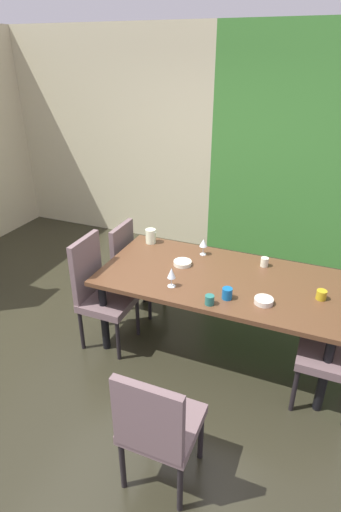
% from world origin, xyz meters
% --- Properties ---
extents(ground_plane, '(6.01, 5.23, 0.02)m').
position_xyz_m(ground_plane, '(0.00, 0.00, -0.01)').
color(ground_plane, '#29271B').
extents(back_panel_interior, '(3.04, 0.10, 2.79)m').
position_xyz_m(back_panel_interior, '(-1.48, 2.56, 1.40)').
color(back_panel_interior, beige).
rests_on(back_panel_interior, ground_plane).
extents(garden_window_panel, '(2.96, 0.10, 2.79)m').
position_xyz_m(garden_window_panel, '(1.52, 2.56, 1.40)').
color(garden_window_panel, '#3E8233').
rests_on(garden_window_panel, ground_plane).
extents(dining_table, '(2.08, 1.05, 0.74)m').
position_xyz_m(dining_table, '(0.78, 0.49, 0.67)').
color(dining_table, brown).
rests_on(dining_table, ground_plane).
extents(chair_head_near, '(0.44, 0.44, 0.94)m').
position_xyz_m(chair_head_near, '(0.83, -0.94, 0.52)').
color(chair_head_near, '#695354').
rests_on(chair_head_near, ground_plane).
extents(chair_left_near, '(0.45, 0.44, 1.04)m').
position_xyz_m(chair_left_near, '(-0.25, 0.17, 0.56)').
color(chair_left_near, '#695354').
rests_on(chair_left_near, ground_plane).
extents(chair_left_far, '(0.45, 0.44, 0.91)m').
position_xyz_m(chair_left_far, '(-0.24, 0.82, 0.51)').
color(chair_left_far, '#695354').
rests_on(chair_left_far, ground_plane).
extents(wine_glass_right, '(0.07, 0.07, 0.17)m').
position_xyz_m(wine_glass_right, '(0.45, 0.19, 0.86)').
color(wine_glass_right, silver).
rests_on(wine_glass_right, dining_table).
extents(wine_glass_near_window, '(0.07, 0.07, 0.16)m').
position_xyz_m(wine_glass_near_window, '(0.51, 0.84, 0.86)').
color(wine_glass_near_window, silver).
rests_on(wine_glass_near_window, dining_table).
extents(serving_bowl_corner, '(0.16, 0.16, 0.04)m').
position_xyz_m(serving_bowl_corner, '(0.40, 0.57, 0.76)').
color(serving_bowl_corner, silver).
rests_on(serving_bowl_corner, dining_table).
extents(serving_bowl_center, '(0.15, 0.15, 0.04)m').
position_xyz_m(serving_bowl_center, '(1.20, 0.23, 0.76)').
color(serving_bowl_center, beige).
rests_on(serving_bowl_center, dining_table).
extents(cup_east, '(0.08, 0.08, 0.09)m').
position_xyz_m(cup_east, '(0.92, 0.19, 0.79)').
color(cup_east, '#125999').
rests_on(cup_east, dining_table).
extents(cup_near_shelf, '(0.07, 0.07, 0.08)m').
position_xyz_m(cup_near_shelf, '(0.82, 0.06, 0.78)').
color(cup_near_shelf, '#24655C').
rests_on(cup_near_shelf, dining_table).
extents(cup_south, '(0.08, 0.08, 0.08)m').
position_xyz_m(cup_south, '(1.60, 0.46, 0.78)').
color(cup_south, '#B2941B').
rests_on(cup_south, dining_table).
extents(cup_west, '(0.07, 0.07, 0.08)m').
position_xyz_m(cup_west, '(1.09, 0.83, 0.78)').
color(cup_west, beige).
rests_on(cup_west, dining_table).
extents(pitcher_north, '(0.12, 0.10, 0.15)m').
position_xyz_m(pitcher_north, '(-0.06, 0.89, 0.82)').
color(pitcher_north, '#E4F1C9').
rests_on(pitcher_north, dining_table).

